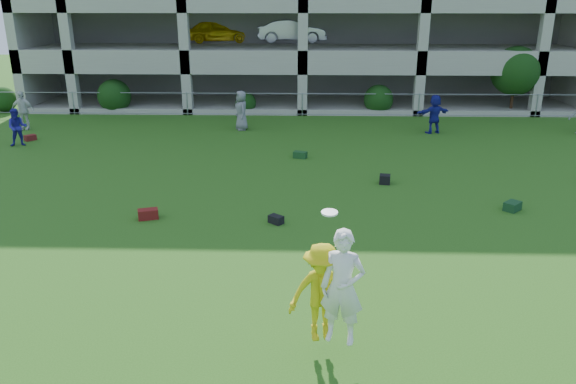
{
  "coord_description": "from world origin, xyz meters",
  "views": [
    {
      "loc": [
        0.13,
        -9.9,
        5.94
      ],
      "look_at": [
        -0.26,
        3.0,
        1.4
      ],
      "focal_mm": 35.0,
      "sensor_mm": 36.0,
      "label": 1
    }
  ],
  "objects_px": {
    "bystander_b": "(22,110)",
    "bystander_d": "(434,114)",
    "bystander_a": "(17,127)",
    "bystander_c": "(241,110)",
    "frisbee_contest": "(329,291)",
    "crate_d": "(385,179)"
  },
  "relations": [
    {
      "from": "bystander_c",
      "to": "bystander_d",
      "type": "height_order",
      "value": "bystander_c"
    },
    {
      "from": "bystander_a",
      "to": "crate_d",
      "type": "distance_m",
      "value": 15.24
    },
    {
      "from": "bystander_a",
      "to": "bystander_d",
      "type": "bearing_deg",
      "value": -9.75
    },
    {
      "from": "bystander_a",
      "to": "frisbee_contest",
      "type": "distance_m",
      "value": 18.65
    },
    {
      "from": "bystander_b",
      "to": "bystander_d",
      "type": "relative_size",
      "value": 1.03
    },
    {
      "from": "frisbee_contest",
      "to": "bystander_a",
      "type": "bearing_deg",
      "value": 131.2
    },
    {
      "from": "bystander_a",
      "to": "frisbee_contest",
      "type": "bearing_deg",
      "value": -67.69
    },
    {
      "from": "bystander_a",
      "to": "bystander_c",
      "type": "bearing_deg",
      "value": 1.14
    },
    {
      "from": "bystander_c",
      "to": "frisbee_contest",
      "type": "distance_m",
      "value": 17.6
    },
    {
      "from": "bystander_d",
      "to": "crate_d",
      "type": "xyz_separation_m",
      "value": [
        -3.16,
        -7.37,
        -0.72
      ]
    },
    {
      "from": "bystander_d",
      "to": "crate_d",
      "type": "bearing_deg",
      "value": 46.3
    },
    {
      "from": "bystander_b",
      "to": "frisbee_contest",
      "type": "relative_size",
      "value": 0.75
    },
    {
      "from": "bystander_a",
      "to": "bystander_d",
      "type": "distance_m",
      "value": 17.93
    },
    {
      "from": "bystander_b",
      "to": "crate_d",
      "type": "height_order",
      "value": "bystander_b"
    },
    {
      "from": "crate_d",
      "to": "bystander_a",
      "type": "bearing_deg",
      "value": 162.72
    },
    {
      "from": "bystander_b",
      "to": "crate_d",
      "type": "relative_size",
      "value": 5.14
    },
    {
      "from": "crate_d",
      "to": "frisbee_contest",
      "type": "relative_size",
      "value": 0.15
    },
    {
      "from": "bystander_c",
      "to": "crate_d",
      "type": "bearing_deg",
      "value": 13.69
    },
    {
      "from": "bystander_c",
      "to": "frisbee_contest",
      "type": "relative_size",
      "value": 0.76
    },
    {
      "from": "bystander_b",
      "to": "bystander_d",
      "type": "bearing_deg",
      "value": -2.51
    },
    {
      "from": "bystander_c",
      "to": "crate_d",
      "type": "xyz_separation_m",
      "value": [
        5.62,
        -7.78,
        -0.76
      ]
    },
    {
      "from": "bystander_a",
      "to": "bystander_c",
      "type": "height_order",
      "value": "bystander_c"
    }
  ]
}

